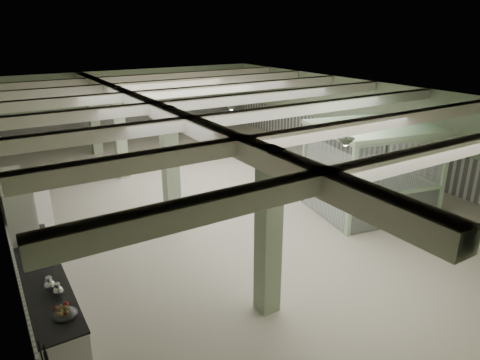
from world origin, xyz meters
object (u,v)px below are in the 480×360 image
walkin_cooler (20,220)px  guard_booth (372,155)px  filing_cabinet (403,180)px  prep_counter (44,290)px

walkin_cooler → guard_booth: (9.96, -2.55, 0.81)m
filing_cabinet → prep_counter: bearing=-166.5°
filing_cabinet → walkin_cooler: bearing=-178.8°
filing_cabinet → guard_booth: bearing=-160.1°
walkin_cooler → filing_cabinet: walkin_cooler is taller
guard_booth → walkin_cooler: bearing=177.1°
guard_booth → filing_cabinet: 2.50m
walkin_cooler → filing_cabinet: 12.27m
guard_booth → prep_counter: bearing=-168.3°
prep_counter → walkin_cooler: bearing=91.9°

